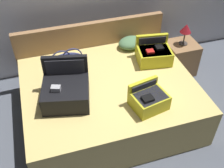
# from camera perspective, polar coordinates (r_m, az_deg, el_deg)

# --- Properties ---
(ground_plane) EXTENTS (12.00, 12.00, 0.00)m
(ground_plane) POSITION_cam_1_polar(r_m,az_deg,el_deg) (3.45, 1.38, -11.07)
(ground_plane) COLOR #4C515B
(bed) EXTENTS (2.06, 1.66, 0.55)m
(bed) POSITION_cam_1_polar(r_m,az_deg,el_deg) (3.50, -0.60, -3.34)
(bed) COLOR tan
(bed) RESTS_ON ground
(headboard) EXTENTS (2.10, 0.08, 0.91)m
(headboard) POSITION_cam_1_polar(r_m,az_deg,el_deg) (4.04, -4.19, 6.82)
(headboard) COLOR olive
(headboard) RESTS_ON ground
(hard_case_large) EXTENTS (0.60, 0.59, 0.44)m
(hard_case_large) POSITION_cam_1_polar(r_m,az_deg,el_deg) (3.06, -9.50, -1.28)
(hard_case_large) COLOR black
(hard_case_large) RESTS_ON bed
(hard_case_medium) EXTENTS (0.47, 0.41, 0.31)m
(hard_case_medium) POSITION_cam_1_polar(r_m,az_deg,el_deg) (3.65, 8.64, 6.21)
(hard_case_medium) COLOR gold
(hard_case_medium) RESTS_ON bed
(hard_case_small) EXTENTS (0.41, 0.37, 0.27)m
(hard_case_small) POSITION_cam_1_polar(r_m,az_deg,el_deg) (2.99, 7.62, -3.16)
(hard_case_small) COLOR gold
(hard_case_small) RESTS_ON bed
(duffel_bag) EXTENTS (0.48, 0.28, 0.32)m
(duffel_bag) POSITION_cam_1_polar(r_m,az_deg,el_deg) (3.47, -9.21, 4.38)
(duffel_bag) COLOR navy
(duffel_bag) RESTS_ON bed
(pillow_near_headboard) EXTENTS (0.41, 0.35, 0.14)m
(pillow_near_headboard) POSITION_cam_1_polar(r_m,az_deg,el_deg) (3.91, 3.92, 8.51)
(pillow_near_headboard) COLOR #4C724C
(pillow_near_headboard) RESTS_ON bed
(nightstand) EXTENTS (0.44, 0.40, 0.51)m
(nightstand) POSITION_cam_1_polar(r_m,az_deg,el_deg) (4.36, 13.91, 5.26)
(nightstand) COLOR olive
(nightstand) RESTS_ON ground
(table_lamp) EXTENTS (0.16, 0.16, 0.32)m
(table_lamp) POSITION_cam_1_polar(r_m,az_deg,el_deg) (4.10, 15.02, 10.82)
(table_lamp) COLOR #3F3833
(table_lamp) RESTS_ON nightstand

